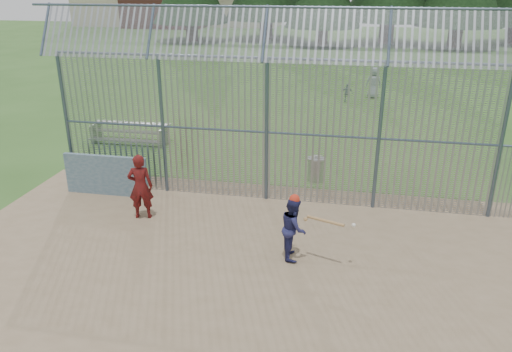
% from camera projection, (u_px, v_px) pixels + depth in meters
% --- Properties ---
extents(ground, '(120.00, 120.00, 0.00)m').
position_uv_depth(ground, '(239.00, 262.00, 11.18)').
color(ground, '#2D511E').
rests_on(ground, ground).
extents(dirt_infield, '(14.00, 10.00, 0.02)m').
position_uv_depth(dirt_infield, '(234.00, 274.00, 10.72)').
color(dirt_infield, '#756047').
rests_on(dirt_infield, ground).
extents(dugout_wall, '(2.50, 0.12, 1.20)m').
position_uv_depth(dugout_wall, '(106.00, 175.00, 14.42)').
color(dugout_wall, '#38566B').
rests_on(dugout_wall, dirt_infield).
extents(batter, '(0.66, 0.78, 1.44)m').
position_uv_depth(batter, '(294.00, 228.00, 11.11)').
color(batter, navy).
rests_on(batter, dirt_infield).
extents(onlooker, '(0.72, 0.56, 1.75)m').
position_uv_depth(onlooker, '(140.00, 186.00, 12.93)').
color(onlooker, maroon).
rests_on(onlooker, dirt_infield).
extents(bg_kid_standing, '(0.84, 0.59, 1.63)m').
position_uv_depth(bg_kid_standing, '(374.00, 83.00, 26.08)').
color(bg_kid_standing, slate).
rests_on(bg_kid_standing, ground).
extents(bg_kid_seated, '(0.59, 0.29, 0.97)m').
position_uv_depth(bg_kid_seated, '(347.00, 93.00, 25.33)').
color(bg_kid_seated, slate).
rests_on(bg_kid_seated, ground).
extents(batting_gear, '(1.46, 0.44, 0.56)m').
position_uv_depth(batting_gear, '(304.00, 206.00, 10.82)').
color(batting_gear, red).
rests_on(batting_gear, ground).
extents(trash_can, '(0.56, 0.56, 0.82)m').
position_uv_depth(trash_can, '(316.00, 169.00, 15.56)').
color(trash_can, gray).
rests_on(trash_can, ground).
extents(bleacher, '(3.00, 0.95, 0.72)m').
position_uv_depth(bleacher, '(130.00, 133.00, 19.10)').
color(bleacher, slate).
rests_on(bleacher, ground).
extents(backstop_fence, '(20.09, 0.81, 5.30)m').
position_uv_depth(backstop_fence, '(334.00, 124.00, 13.11)').
color(backstop_fence, '#47566B').
rests_on(backstop_fence, ground).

